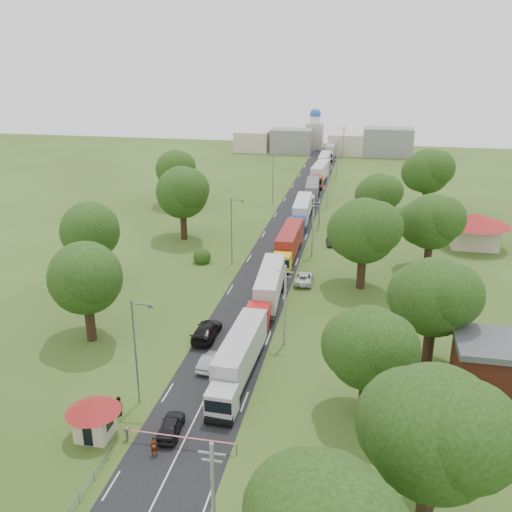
% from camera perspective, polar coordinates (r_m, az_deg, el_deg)
% --- Properties ---
extents(ground, '(260.00, 260.00, 0.00)m').
position_cam_1_polar(ground, '(68.26, -0.87, -5.61)').
color(ground, '#364C19').
rests_on(ground, ground).
extents(road, '(8.00, 200.00, 0.04)m').
position_cam_1_polar(road, '(86.39, 1.91, 0.04)').
color(road, black).
rests_on(road, ground).
extents(boom_barrier, '(9.22, 0.35, 1.18)m').
position_cam_1_polar(boom_barrier, '(47.58, -9.18, -17.33)').
color(boom_barrier, slate).
rests_on(boom_barrier, ground).
extents(guard_booth, '(4.40, 4.40, 3.45)m').
position_cam_1_polar(guard_booth, '(48.94, -15.92, -14.90)').
color(guard_booth, beige).
rests_on(guard_booth, ground).
extents(info_sign, '(0.12, 3.10, 4.10)m').
position_cam_1_polar(info_sign, '(99.07, 6.34, 4.40)').
color(info_sign, slate).
rests_on(info_sign, ground).
extents(pole_0, '(1.60, 0.24, 9.00)m').
position_cam_1_polar(pole_0, '(36.17, -4.28, -23.53)').
color(pole_0, gray).
rests_on(pole_0, ground).
extents(pole_1, '(1.60, 0.24, 9.00)m').
position_cam_1_polar(pole_1, '(59.14, 2.92, -4.85)').
color(pole_1, gray).
rests_on(pole_1, ground).
extents(pole_2, '(1.60, 0.24, 9.00)m').
position_cam_1_polar(pole_2, '(85.18, 5.72, 2.98)').
color(pole_2, gray).
rests_on(pole_2, ground).
extents(pole_3, '(1.60, 0.24, 9.00)m').
position_cam_1_polar(pole_3, '(112.17, 7.20, 7.10)').
color(pole_3, gray).
rests_on(pole_3, ground).
extents(pole_4, '(1.60, 0.24, 9.00)m').
position_cam_1_polar(pole_4, '(139.56, 8.11, 9.61)').
color(pole_4, gray).
rests_on(pole_4, ground).
extents(pole_5, '(1.60, 0.24, 9.00)m').
position_cam_1_polar(pole_5, '(167.15, 8.74, 11.30)').
color(pole_5, gray).
rests_on(pole_5, ground).
extents(lamp_0, '(2.03, 0.22, 10.00)m').
position_cam_1_polar(lamp_0, '(50.25, -11.84, -8.98)').
color(lamp_0, slate).
rests_on(lamp_0, ground).
extents(lamp_1, '(2.03, 0.22, 10.00)m').
position_cam_1_polar(lamp_1, '(80.98, -2.37, 2.80)').
color(lamp_1, slate).
rests_on(lamp_1, ground).
extents(lamp_2, '(2.03, 0.22, 10.00)m').
position_cam_1_polar(lamp_2, '(114.19, 1.77, 7.93)').
color(lamp_2, slate).
rests_on(lamp_2, ground).
extents(tree_1, '(9.60, 9.60, 12.05)m').
position_cam_1_polar(tree_1, '(37.61, 17.38, -16.31)').
color(tree_1, '#382616').
rests_on(tree_1, ground).
extents(tree_2, '(8.00, 8.00, 10.10)m').
position_cam_1_polar(tree_2, '(48.12, 11.16, -8.89)').
color(tree_2, '#382616').
rests_on(tree_2, ground).
extents(tree_3, '(8.80, 8.80, 11.07)m').
position_cam_1_polar(tree_3, '(57.28, 17.35, -3.88)').
color(tree_3, '#382616').
rests_on(tree_3, ground).
extents(tree_4, '(9.60, 9.60, 12.05)m').
position_cam_1_polar(tree_4, '(73.57, 10.74, 2.54)').
color(tree_4, '#382616').
rests_on(tree_4, ground).
extents(tree_5, '(8.80, 8.80, 11.07)m').
position_cam_1_polar(tree_5, '(81.89, 17.13, 3.33)').
color(tree_5, '#382616').
rests_on(tree_5, ground).
extents(tree_6, '(8.00, 8.00, 10.10)m').
position_cam_1_polar(tree_6, '(98.01, 12.17, 6.07)').
color(tree_6, '#382616').
rests_on(tree_6, ground).
extents(tree_7, '(9.60, 9.60, 12.05)m').
position_cam_1_polar(tree_7, '(112.93, 16.80, 8.14)').
color(tree_7, '#382616').
rests_on(tree_7, ground).
extents(tree_10, '(8.80, 8.80, 11.07)m').
position_cam_1_polar(tree_10, '(61.75, -16.64, -2.04)').
color(tree_10, '#382616').
rests_on(tree_10, ground).
extents(tree_11, '(8.80, 8.80, 11.07)m').
position_cam_1_polar(tree_11, '(77.38, -16.23, 2.46)').
color(tree_11, '#382616').
rests_on(tree_11, ground).
extents(tree_12, '(9.60, 9.60, 12.05)m').
position_cam_1_polar(tree_12, '(92.67, -7.37, 6.36)').
color(tree_12, '#382616').
rests_on(tree_12, ground).
extents(tree_13, '(8.80, 8.80, 11.07)m').
position_cam_1_polar(tree_13, '(113.81, -8.04, 8.56)').
color(tree_13, '#382616').
rests_on(tree_13, ground).
extents(house_brick, '(8.60, 6.60, 5.20)m').
position_cam_1_polar(house_brick, '(56.65, 23.38, -10.14)').
color(house_brick, maroon).
rests_on(house_brick, ground).
extents(house_cream, '(10.08, 10.08, 5.80)m').
position_cam_1_polar(house_cream, '(95.30, 21.10, 2.91)').
color(house_cream, beige).
rests_on(house_cream, ground).
extents(distant_town, '(52.00, 8.00, 8.00)m').
position_cam_1_polar(distant_town, '(172.54, 7.18, 11.24)').
color(distant_town, gray).
rests_on(distant_town, ground).
extents(church, '(5.00, 5.00, 12.30)m').
position_cam_1_polar(church, '(180.55, 5.89, 12.29)').
color(church, beige).
rests_on(church, ground).
extents(truck_0, '(2.93, 14.84, 4.11)m').
position_cam_1_polar(truck_0, '(54.40, -1.76, -10.19)').
color(truck_0, '#B9B9B9').
rests_on(truck_0, ground).
extents(truck_1, '(3.37, 15.24, 4.21)m').
position_cam_1_polar(truck_1, '(69.04, 1.24, -3.27)').
color(truck_1, red).
rests_on(truck_1, ground).
extents(truck_2, '(2.66, 15.07, 4.18)m').
position_cam_1_polar(truck_2, '(84.81, 3.28, 1.22)').
color(truck_2, yellow).
rests_on(truck_2, ground).
extents(truck_3, '(3.04, 15.20, 4.20)m').
position_cam_1_polar(truck_3, '(101.78, 4.59, 4.43)').
color(truck_3, '#19359B').
rests_on(truck_3, ground).
extents(truck_4, '(3.11, 14.31, 3.95)m').
position_cam_1_polar(truck_4, '(117.13, 5.59, 6.42)').
color(truck_4, silver).
rests_on(truck_4, ground).
extents(truck_5, '(3.45, 15.68, 4.33)m').
position_cam_1_polar(truck_5, '(134.08, 6.38, 8.22)').
color(truck_5, '#A82F19').
rests_on(truck_5, ground).
extents(truck_6, '(2.43, 13.70, 3.80)m').
position_cam_1_polar(truck_6, '(150.25, 6.82, 9.38)').
color(truck_6, '#235F30').
rests_on(truck_6, ground).
extents(truck_7, '(2.49, 13.84, 3.84)m').
position_cam_1_polar(truck_7, '(166.43, 7.46, 10.40)').
color(truck_7, silver).
rests_on(truck_7, ground).
extents(car_lane_front, '(2.07, 4.34, 1.43)m').
position_cam_1_polar(car_lane_front, '(48.80, -8.52, -16.47)').
color(car_lane_front, black).
rests_on(car_lane_front, ground).
extents(car_lane_mid, '(1.83, 4.15, 1.33)m').
position_cam_1_polar(car_lane_mid, '(57.02, -4.66, -10.48)').
color(car_lane_mid, '#999BA0').
rests_on(car_lane_mid, ground).
extents(car_lane_rear, '(2.36, 5.79, 1.68)m').
position_cam_1_polar(car_lane_rear, '(62.35, -4.98, -7.46)').
color(car_lane_rear, black).
rests_on(car_lane_rear, ground).
extents(car_verge_near, '(2.52, 5.08, 1.39)m').
position_cam_1_polar(car_verge_near, '(76.45, 4.79, -2.20)').
color(car_verge_near, silver).
rests_on(car_verge_near, ground).
extents(car_verge_far, '(2.10, 4.26, 1.40)m').
position_cam_1_polar(car_verge_far, '(91.90, 7.56, 1.58)').
color(car_verge_far, '#4E5054').
rests_on(car_verge_far, ground).
extents(pedestrian_near, '(0.66, 0.50, 1.63)m').
position_cam_1_polar(pedestrian_near, '(46.74, -10.15, -18.30)').
color(pedestrian_near, gray).
rests_on(pedestrian_near, ground).
extents(pedestrian_booth, '(0.93, 1.03, 1.73)m').
position_cam_1_polar(pedestrian_booth, '(51.57, -13.55, -14.42)').
color(pedestrian_booth, gray).
rests_on(pedestrian_booth, ground).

